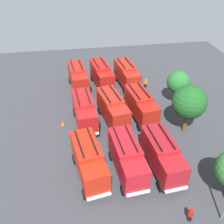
# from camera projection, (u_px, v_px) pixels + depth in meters

# --- Properties ---
(ground_plane) EXTENTS (56.41, 56.41, 0.00)m
(ground_plane) POSITION_uv_depth(u_px,v_px,m) (112.00, 120.00, 35.12)
(ground_plane) COLOR #38383D
(fire_truck_0) EXTENTS (7.41, 3.36, 3.88)m
(fire_truck_0) POSITION_uv_depth(u_px,v_px,m) (78.00, 77.00, 41.28)
(fire_truck_0) COLOR #A11C13
(fire_truck_0) RESTS_ON ground
(fire_truck_1) EXTENTS (7.37, 3.21, 3.88)m
(fire_truck_1) POSITION_uv_depth(u_px,v_px,m) (84.00, 111.00, 33.28)
(fire_truck_1) COLOR #A71818
(fire_truck_1) RESTS_ON ground
(fire_truck_2) EXTENTS (7.50, 3.67, 3.88)m
(fire_truck_2) POSITION_uv_depth(u_px,v_px,m) (89.00, 161.00, 25.83)
(fire_truck_2) COLOR #AF2110
(fire_truck_2) RESTS_ON ground
(fire_truck_3) EXTENTS (7.47, 3.57, 3.88)m
(fire_truck_3) POSITION_uv_depth(u_px,v_px,m) (102.00, 74.00, 42.03)
(fire_truck_3) COLOR #AD1714
(fire_truck_3) RESTS_ON ground
(fire_truck_4) EXTENTS (7.52, 3.77, 3.88)m
(fire_truck_4) POSITION_uv_depth(u_px,v_px,m) (113.00, 108.00, 33.81)
(fire_truck_4) COLOR #A92015
(fire_truck_4) RESTS_ON ground
(fire_truck_5) EXTENTS (7.38, 3.26, 3.88)m
(fire_truck_5) POSITION_uv_depth(u_px,v_px,m) (127.00, 158.00, 26.19)
(fire_truck_5) COLOR #AD171F
(fire_truck_5) RESTS_ON ground
(fire_truck_6) EXTENTS (7.45, 3.48, 3.88)m
(fire_truck_6) POSITION_uv_depth(u_px,v_px,m) (127.00, 74.00, 42.01)
(fire_truck_6) COLOR #AE2013
(fire_truck_6) RESTS_ON ground
(fire_truck_7) EXTENTS (7.46, 3.50, 3.88)m
(fire_truck_7) POSITION_uv_depth(u_px,v_px,m) (141.00, 105.00, 34.42)
(fire_truck_7) COLOR #A61B11
(fire_truck_7) RESTS_ON ground
(fire_truck_8) EXTENTS (7.38, 3.24, 3.88)m
(fire_truck_8) POSITION_uv_depth(u_px,v_px,m) (163.00, 155.00, 26.53)
(fire_truck_8) COLOR maroon
(fire_truck_8) RESTS_ON ground
(firefighter_0) EXTENTS (0.47, 0.46, 1.80)m
(firefighter_0) POSITION_uv_depth(u_px,v_px,m) (94.00, 137.00, 30.55)
(firefighter_0) COLOR black
(firefighter_0) RESTS_ON ground
(firefighter_1) EXTENTS (0.42, 0.48, 1.65)m
(firefighter_1) POSITION_uv_depth(u_px,v_px,m) (191.00, 215.00, 22.17)
(firefighter_1) COLOR black
(firefighter_1) RESTS_ON ground
(firefighter_2) EXTENTS (0.46, 0.47, 1.74)m
(firefighter_2) POSITION_uv_depth(u_px,v_px,m) (146.00, 83.00, 41.97)
(firefighter_2) COLOR black
(firefighter_2) RESTS_ON ground
(firefighter_3) EXTENTS (0.45, 0.30, 1.63)m
(firefighter_3) POSITION_uv_depth(u_px,v_px,m) (149.00, 138.00, 30.69)
(firefighter_3) COLOR black
(firefighter_3) RESTS_ON ground
(tree_0) EXTENTS (3.41, 3.41, 5.28)m
(tree_0) POSITION_uv_depth(u_px,v_px,m) (178.00, 82.00, 36.78)
(tree_0) COLOR brown
(tree_0) RESTS_ON ground
(tree_1) EXTENTS (4.28, 4.28, 6.64)m
(tree_1) POSITION_uv_depth(u_px,v_px,m) (189.00, 102.00, 30.70)
(tree_1) COLOR brown
(tree_1) RESTS_ON ground
(traffic_cone_0) EXTENTS (0.47, 0.47, 0.67)m
(traffic_cone_0) POSITION_uv_depth(u_px,v_px,m) (63.00, 123.00, 34.06)
(traffic_cone_0) COLOR #F2600C
(traffic_cone_0) RESTS_ON ground
(traffic_cone_1) EXTENTS (0.49, 0.49, 0.69)m
(traffic_cone_1) POSITION_uv_depth(u_px,v_px,m) (147.00, 105.00, 37.69)
(traffic_cone_1) COLOR #F2600C
(traffic_cone_1) RESTS_ON ground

